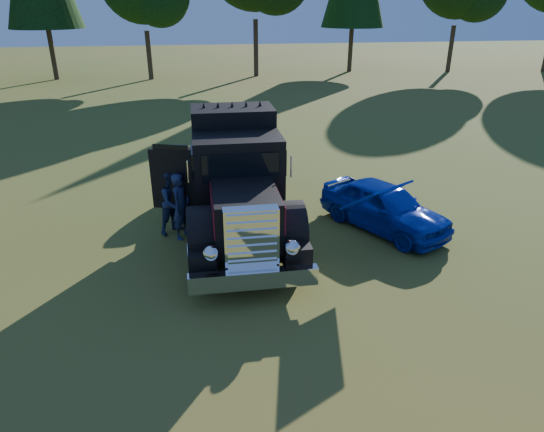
{
  "coord_description": "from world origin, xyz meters",
  "views": [
    {
      "loc": [
        -0.78,
        -8.86,
        5.44
      ],
      "look_at": [
        0.74,
        0.93,
        1.01
      ],
      "focal_mm": 32.0,
      "sensor_mm": 36.0,
      "label": 1
    }
  ],
  "objects_px": {
    "diamond_t_truck": "(237,184)",
    "hotrod_coupe": "(384,206)",
    "spectator_far": "(173,202)",
    "spectator_near": "(181,206)"
  },
  "relations": [
    {
      "from": "spectator_near",
      "to": "spectator_far",
      "type": "bearing_deg",
      "value": 59.42
    },
    {
      "from": "hotrod_coupe",
      "to": "spectator_near",
      "type": "relative_size",
      "value": 2.47
    },
    {
      "from": "hotrod_coupe",
      "to": "spectator_far",
      "type": "distance_m",
      "value": 5.35
    },
    {
      "from": "spectator_far",
      "to": "hotrod_coupe",
      "type": "bearing_deg",
      "value": -47.82
    },
    {
      "from": "hotrod_coupe",
      "to": "spectator_near",
      "type": "height_order",
      "value": "hotrod_coupe"
    },
    {
      "from": "hotrod_coupe",
      "to": "spectator_far",
      "type": "xyz_separation_m",
      "value": [
        -5.3,
        0.63,
        0.21
      ]
    },
    {
      "from": "diamond_t_truck",
      "to": "spectator_far",
      "type": "height_order",
      "value": "diamond_t_truck"
    },
    {
      "from": "diamond_t_truck",
      "to": "hotrod_coupe",
      "type": "distance_m",
      "value": 3.8
    },
    {
      "from": "spectator_far",
      "to": "spectator_near",
      "type": "bearing_deg",
      "value": -100.34
    },
    {
      "from": "diamond_t_truck",
      "to": "spectator_far",
      "type": "distance_m",
      "value": 1.66
    }
  ]
}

